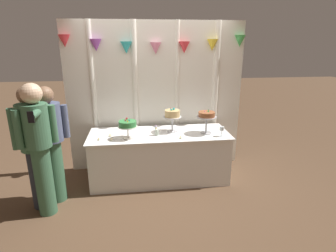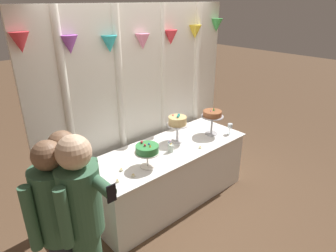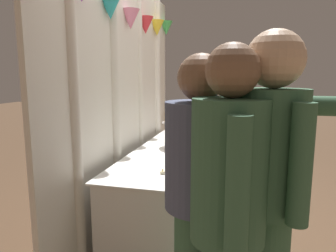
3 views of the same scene
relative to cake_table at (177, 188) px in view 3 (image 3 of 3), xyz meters
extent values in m
plane|color=brown|center=(0.00, -0.10, -0.38)|extent=(24.00, 24.00, 0.00)
cube|color=white|center=(0.00, 0.52, 0.83)|extent=(2.90, 0.04, 2.44)
cylinder|color=white|center=(-1.01, 0.50, 0.83)|extent=(0.08, 0.08, 2.44)
cylinder|color=white|center=(-0.34, 0.50, 0.83)|extent=(0.09, 0.09, 2.44)
cylinder|color=white|center=(0.35, 0.50, 0.83)|extent=(0.07, 0.07, 2.44)
cylinder|color=white|center=(1.00, 0.50, 0.83)|extent=(0.10, 0.10, 2.44)
cone|color=#2DB2B7|center=(-0.45, 0.46, 1.64)|extent=(0.17, 0.17, 0.18)
cone|color=pink|center=(0.00, 0.46, 1.63)|extent=(0.17, 0.17, 0.18)
cone|color=#DB333D|center=(0.45, 0.46, 1.64)|extent=(0.17, 0.17, 0.18)
cone|color=yellow|center=(0.91, 0.46, 1.68)|extent=(0.17, 0.17, 0.18)
cone|color=green|center=(1.36, 0.46, 1.74)|extent=(0.17, 0.17, 0.18)
cube|color=white|center=(0.00, 0.00, -0.01)|extent=(2.09, 0.76, 0.75)
cube|color=white|center=(0.00, 0.00, 0.38)|extent=(2.14, 0.81, 0.01)
cylinder|color=silver|center=(-0.47, -0.17, 0.39)|extent=(0.17, 0.17, 0.01)
cylinder|color=silver|center=(-0.47, -0.17, 0.48)|extent=(0.02, 0.02, 0.16)
cylinder|color=silver|center=(-0.47, -0.17, 0.56)|extent=(0.28, 0.28, 0.01)
cylinder|color=#388E47|center=(-0.47, -0.17, 0.61)|extent=(0.25, 0.25, 0.08)
sphere|color=blue|center=(-0.44, -0.17, 0.66)|extent=(0.02, 0.02, 0.02)
sphere|color=#DB333D|center=(-0.48, -0.09, 0.66)|extent=(0.03, 0.03, 0.03)
sphere|color=#DB333D|center=(-0.50, -0.17, 0.66)|extent=(0.03, 0.03, 0.03)
cone|color=orange|center=(-0.47, -0.22, 0.66)|extent=(0.02, 0.02, 0.03)
cylinder|color=silver|center=(0.21, 0.07, 0.39)|extent=(0.16, 0.16, 0.01)
cylinder|color=silver|center=(0.21, 0.07, 0.50)|extent=(0.03, 0.03, 0.22)
cylinder|color=silver|center=(0.21, 0.07, 0.62)|extent=(0.28, 0.28, 0.01)
cylinder|color=#DBB775|center=(0.21, 0.07, 0.68)|extent=(0.23, 0.23, 0.10)
sphere|color=#2DB2B7|center=(0.23, 0.07, 0.75)|extent=(0.04, 0.04, 0.04)
cone|color=#DB333D|center=(0.20, 0.13, 0.74)|extent=(0.02, 0.02, 0.03)
sphere|color=#2DB2B7|center=(0.19, 0.04, 0.74)|extent=(0.03, 0.03, 0.03)
cylinder|color=#B2B2B7|center=(0.71, -0.08, 0.39)|extent=(0.17, 0.17, 0.01)
cylinder|color=#B2B2B7|center=(0.71, -0.08, 0.52)|extent=(0.03, 0.03, 0.24)
cylinder|color=#B2B2B7|center=(0.71, -0.08, 0.64)|extent=(0.30, 0.30, 0.01)
cylinder|color=#995633|center=(0.71, -0.08, 0.68)|extent=(0.25, 0.25, 0.07)
cone|color=green|center=(0.74, -0.08, 0.74)|extent=(0.03, 0.03, 0.04)
cone|color=pink|center=(0.68, -0.08, 0.74)|extent=(0.02, 0.02, 0.03)
cylinder|color=silver|center=(0.91, -0.25, 0.39)|extent=(0.06, 0.06, 0.00)
cylinder|color=silver|center=(0.91, -0.25, 0.43)|extent=(0.01, 0.01, 0.09)
cylinder|color=silver|center=(0.91, -0.25, 0.50)|extent=(0.06, 0.06, 0.06)
cylinder|color=#B2C1B2|center=(-0.04, -0.08, 0.43)|extent=(0.07, 0.07, 0.09)
sphere|color=silver|center=(-0.06, -0.08, 0.51)|extent=(0.04, 0.04, 0.04)
sphere|color=#CC9EC6|center=(-0.06, -0.08, 0.53)|extent=(0.03, 0.03, 0.03)
sphere|color=#E5C666|center=(-0.05, -0.09, 0.50)|extent=(0.03, 0.03, 0.03)
cylinder|color=beige|center=(-0.89, -0.20, 0.39)|extent=(0.04, 0.04, 0.02)
sphere|color=#F9CC4C|center=(-0.89, -0.20, 0.41)|extent=(0.01, 0.01, 0.01)
cylinder|color=beige|center=(-0.74, -0.05, 0.39)|extent=(0.04, 0.04, 0.02)
sphere|color=#F9CC4C|center=(-0.74, -0.05, 0.41)|extent=(0.01, 0.01, 0.01)
cylinder|color=beige|center=(-0.71, -0.22, 0.39)|extent=(0.04, 0.04, 0.02)
sphere|color=#F9CC4C|center=(-0.71, -0.22, 0.41)|extent=(0.01, 0.01, 0.01)
cylinder|color=beige|center=(0.29, -0.27, 0.39)|extent=(0.04, 0.04, 0.02)
sphere|color=#F9CC4C|center=(0.29, -0.27, 0.41)|extent=(0.01, 0.01, 0.01)
cylinder|color=#4C5675|center=(-1.47, -0.43, 0.74)|extent=(0.42, 0.42, 0.50)
sphere|color=#846047|center=(-1.47, -0.43, 1.10)|extent=(0.22, 0.22, 0.22)
cylinder|color=#4C5675|center=(-1.66, -0.50, 0.73)|extent=(0.08, 0.08, 0.44)
cylinder|color=#4C5675|center=(-1.27, -0.35, 0.73)|extent=(0.08, 0.08, 0.44)
cylinder|color=#3D6B4C|center=(-1.51, -0.73, 0.79)|extent=(0.41, 0.41, 0.53)
sphere|color=beige|center=(-1.51, -0.73, 1.17)|extent=(0.24, 0.24, 0.24)
cube|color=#334284|center=(-1.51, -0.87, 0.81)|extent=(0.04, 0.02, 0.34)
cylinder|color=#3D6B4C|center=(-1.68, -0.83, 0.78)|extent=(0.08, 0.08, 0.46)
cylinder|color=#3D6B4C|center=(-1.35, -0.64, 0.78)|extent=(0.08, 0.08, 0.46)
cylinder|color=#3D6B4C|center=(-1.63, -0.57, 0.72)|extent=(0.36, 0.36, 0.59)
sphere|color=#846047|center=(-1.63, -0.57, 1.12)|extent=(0.21, 0.21, 0.21)
cylinder|color=#3D6B4C|center=(-1.82, -0.61, 0.72)|extent=(0.08, 0.08, 0.52)
cylinder|color=#3D6B4C|center=(-1.44, -0.79, 0.98)|extent=(0.08, 0.52, 0.08)
camera|label=1|loc=(-0.36, -3.93, 1.73)|focal=29.08mm
camera|label=2|loc=(-2.20, -2.42, 2.10)|focal=31.64mm
camera|label=3|loc=(-2.85, -0.62, 1.11)|focal=32.78mm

